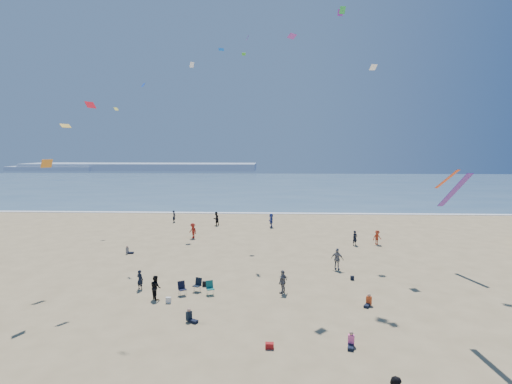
{
  "coord_description": "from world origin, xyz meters",
  "views": [
    {
      "loc": [
        3.13,
        -19.14,
        10.63
      ],
      "look_at": [
        2.0,
        8.0,
        7.61
      ],
      "focal_mm": 28.0,
      "sensor_mm": 36.0,
      "label": 1
    }
  ],
  "objects": [
    {
      "name": "standing_flyers",
      "position": [
        2.2,
        17.25,
        0.89
      ],
      "size": [
        36.02,
        42.19,
        1.94
      ],
      "color": "black",
      "rests_on": "ground"
    },
    {
      "name": "ground",
      "position": [
        0.0,
        0.0,
        0.0
      ],
      "size": [
        220.0,
        220.0,
        0.0
      ],
      "primitive_type": "plane",
      "color": "tan",
      "rests_on": "ground"
    },
    {
      "name": "headland_far",
      "position": [
        -60.0,
        170.0,
        1.6
      ],
      "size": [
        110.0,
        20.0,
        3.2
      ],
      "primitive_type": "cube",
      "color": "#7A8EA8",
      "rests_on": "ground"
    },
    {
      "name": "ocean",
      "position": [
        0.0,
        95.0,
        0.03
      ],
      "size": [
        220.0,
        100.0,
        0.06
      ],
      "primitive_type": "cube",
      "color": "#476B84",
      "rests_on": "ground"
    },
    {
      "name": "chair_cluster",
      "position": [
        -2.38,
        8.81,
        0.5
      ],
      "size": [
        2.8,
        1.6,
        1.0
      ],
      "color": "black",
      "rests_on": "ground"
    },
    {
      "name": "surf_line",
      "position": [
        0.0,
        45.0,
        0.04
      ],
      "size": [
        220.0,
        1.2,
        0.08
      ],
      "primitive_type": "cube",
      "color": "white",
      "rests_on": "ground"
    },
    {
      "name": "black_backpack",
      "position": [
        -2.09,
        10.45,
        0.19
      ],
      "size": [
        0.3,
        0.22,
        0.38
      ],
      "primitive_type": "cube",
      "color": "black",
      "rests_on": "ground"
    },
    {
      "name": "cooler",
      "position": [
        3.01,
        1.06,
        0.15
      ],
      "size": [
        0.45,
        0.3,
        0.3
      ],
      "primitive_type": "cube",
      "color": "#A21718",
      "rests_on": "ground"
    },
    {
      "name": "kites_aloft",
      "position": [
        8.06,
        13.08,
        14.84
      ],
      "size": [
        36.62,
        36.39,
        28.43
      ],
      "color": "purple",
      "rests_on": "ground"
    },
    {
      "name": "headland_near",
      "position": [
        -100.0,
        165.0,
        1.0
      ],
      "size": [
        40.0,
        14.0,
        2.0
      ],
      "primitive_type": "cube",
      "color": "#7A8EA8",
      "rests_on": "ground"
    },
    {
      "name": "white_tote",
      "position": [
        -4.0,
        7.04,
        0.2
      ],
      "size": [
        0.35,
        0.2,
        0.4
      ],
      "primitive_type": "cube",
      "color": "silver",
      "rests_on": "ground"
    },
    {
      "name": "seated_group",
      "position": [
        1.96,
        4.95,
        0.42
      ],
      "size": [
        22.08,
        28.08,
        0.84
      ],
      "color": "white",
      "rests_on": "ground"
    },
    {
      "name": "navy_bag",
      "position": [
        9.6,
        12.4,
        0.17
      ],
      "size": [
        0.28,
        0.18,
        0.34
      ],
      "primitive_type": "cube",
      "color": "black",
      "rests_on": "ground"
    }
  ]
}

